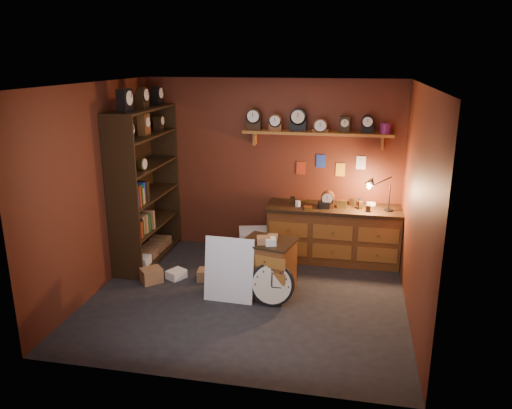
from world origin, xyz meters
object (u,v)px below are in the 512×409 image
at_px(workbench, 334,231).
at_px(big_round_clock, 272,284).
at_px(low_cabinet, 268,265).
at_px(shelving_unit, 143,180).

distance_m(workbench, big_round_clock, 1.75).
bearing_deg(big_round_clock, low_cabinet, 109.82).
bearing_deg(shelving_unit, big_round_clock, -27.39).
bearing_deg(shelving_unit, low_cabinet, -22.07).
bearing_deg(shelving_unit, workbench, 9.99).
relative_size(low_cabinet, big_round_clock, 1.49).
relative_size(shelving_unit, big_round_clock, 4.62).
distance_m(shelving_unit, workbench, 2.96).
distance_m(shelving_unit, low_cabinet, 2.35).
height_order(shelving_unit, big_round_clock, shelving_unit).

